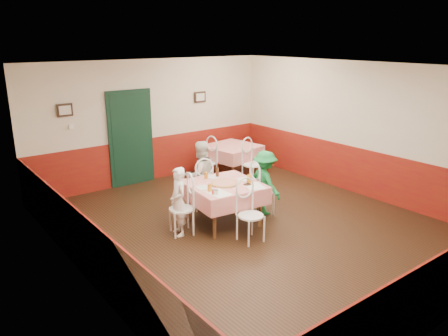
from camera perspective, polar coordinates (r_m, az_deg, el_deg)
floor at (r=7.94m, az=3.44°, el=-7.56°), size 7.00×7.00×0.00m
ceiling at (r=7.25m, az=3.83°, el=13.04°), size 7.00×7.00×0.00m
back_wall at (r=10.31m, az=-9.28°, el=6.12°), size 6.00×0.10×2.80m
left_wall at (r=6.02m, az=-18.52°, el=-2.18°), size 0.10×7.00×2.80m
right_wall at (r=9.66m, az=17.25°, el=4.88°), size 0.10×7.00×2.80m
wainscot_back at (r=10.49m, az=-9.01°, el=1.27°), size 6.00×0.03×1.00m
wainscot_front at (r=5.84m, az=27.09°, el=-13.51°), size 6.00×0.03×1.00m
wainscot_left at (r=6.36m, az=-17.64°, el=-9.85°), size 0.03×7.00×1.00m
wainscot_right at (r=9.86m, az=16.76°, el=-0.25°), size 0.03×7.00×1.00m
door at (r=10.07m, az=-12.06°, el=3.68°), size 0.96×0.06×2.10m
picture_left at (r=9.42m, az=-20.09°, el=7.12°), size 0.32×0.03×0.26m
picture_right at (r=10.86m, az=-3.15°, el=9.25°), size 0.32×0.03×0.26m
thermostat at (r=9.51m, az=-19.30°, el=5.12°), size 0.10×0.03×0.10m
main_table at (r=7.90m, az=0.00°, el=-4.69°), size 1.35×1.35×0.77m
second_table at (r=10.60m, az=1.06°, el=0.93°), size 1.27×1.27×0.77m
chair_left at (r=7.50m, az=-5.59°, el=-5.36°), size 0.52×0.52×0.90m
chair_right at (r=8.32m, az=5.03°, el=-3.09°), size 0.49×0.49×0.90m
chair_far at (r=8.57m, az=-2.94°, el=-2.44°), size 0.52×0.52×0.90m
chair_near at (r=7.21m, az=3.51°, el=-6.24°), size 0.44×0.44×0.90m
chair_second_a at (r=10.14m, az=-2.26°, el=0.63°), size 0.48×0.48×0.90m
chair_second_b at (r=10.02m, az=3.72°, el=0.41°), size 0.48×0.48×0.90m
pizza at (r=7.74m, az=0.03°, el=-1.99°), size 0.53×0.53×0.03m
plate_left at (r=7.54m, az=-2.69°, el=-2.60°), size 0.28×0.28×0.01m
plate_right at (r=7.98m, az=2.59°, el=-1.51°), size 0.28×0.28×0.01m
plate_far at (r=8.12m, az=-1.56°, el=-1.16°), size 0.28×0.28×0.01m
glass_a at (r=7.36m, az=-1.88°, el=-2.61°), size 0.08×0.08×0.13m
glass_b at (r=7.77m, az=3.27°, el=-1.48°), size 0.09×0.09×0.15m
glass_c at (r=8.02m, az=-2.35°, el=-0.98°), size 0.08×0.08×0.13m
beer_bottle at (r=8.10m, az=-0.89°, el=-0.46°), size 0.07×0.07×0.22m
shaker_a at (r=7.23m, az=-1.14°, el=-3.15°), size 0.04×0.04×0.09m
shaker_b at (r=7.21m, az=-0.89°, el=-3.18°), size 0.04×0.04×0.09m
shaker_c at (r=7.23m, az=-1.47°, el=-3.15°), size 0.04×0.04×0.09m
menu_left at (r=7.30m, az=-0.69°, el=-3.30°), size 0.31×0.41×0.00m
menu_right at (r=7.66m, az=3.97°, el=-2.37°), size 0.41×0.47×0.00m
wallet at (r=7.71m, az=3.05°, el=-2.14°), size 0.12×0.10×0.02m
diner_left at (r=7.43m, az=-5.97°, el=-4.38°), size 0.36×0.48×1.19m
diner_far at (r=8.54m, az=-3.12°, el=-0.90°), size 0.70×0.57×1.35m
diner_right at (r=8.29m, az=5.33°, el=-1.93°), size 0.51×0.83×1.24m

